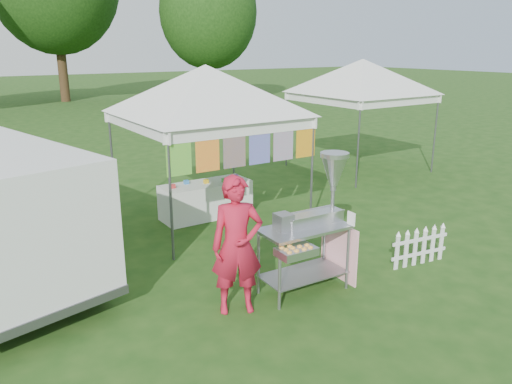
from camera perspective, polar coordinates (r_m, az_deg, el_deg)
ground at (r=7.35m, az=7.94°, el=-10.71°), size 120.00×120.00×0.00m
canopy_main at (r=9.45m, az=-5.80°, el=14.23°), size 4.24×4.24×3.45m
canopy_right at (r=13.97m, az=12.13°, el=14.63°), size 4.24×4.24×3.45m
tree_right at (r=30.53m, az=-5.49°, el=19.75°), size 5.60×5.60×8.42m
donut_cart at (r=6.88m, az=7.01°, el=-2.34°), size 1.41×0.91×1.92m
vendor at (r=6.32m, az=-2.18°, el=-6.15°), size 0.77×0.65×1.81m
picket_fence at (r=8.28m, az=18.20°, el=-6.03°), size 1.07×0.18×0.56m
display_table at (r=10.08m, az=-5.74°, el=-0.89°), size 1.80×0.70×0.70m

